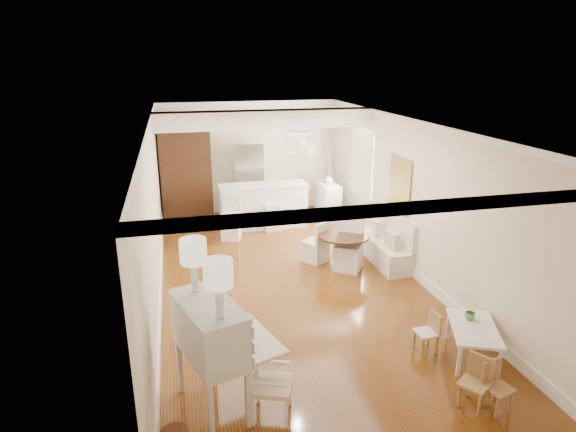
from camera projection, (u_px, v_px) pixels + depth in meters
name	position (u px, v px, depth m)	size (l,w,h in m)	color
room	(289.00, 170.00, 8.22)	(9.00, 9.04, 2.82)	brown
secretary_bureau	(211.00, 357.00, 5.26)	(1.05, 1.07, 1.34)	beige
gustavian_armchair	(272.00, 384.00, 5.25)	(0.46, 0.46, 0.81)	white
kids_table	(472.00, 343.00, 6.31)	(0.56, 0.94, 0.47)	white
kids_chair_a	(474.00, 383.00, 5.41)	(0.30, 0.30, 0.62)	#A47A4A
kids_chair_b	(426.00, 332.00, 6.47)	(0.28, 0.28, 0.57)	#AC874E
kids_chair_c	(498.00, 387.00, 5.37)	(0.28, 0.28, 0.58)	#9B6B46
banquette	(385.00, 238.00, 9.28)	(0.52, 1.60, 0.98)	silver
dining_table	(343.00, 251.00, 9.09)	(0.98, 0.98, 0.67)	#452816
slip_chair_near	(348.00, 245.00, 8.95)	(0.46, 0.49, 0.98)	white
slip_chair_far	(315.00, 241.00, 9.33)	(0.40, 0.41, 0.84)	silver
breakfast_counter	(263.00, 206.00, 11.25)	(2.05, 0.65, 1.03)	white
bar_stool_left	(231.00, 218.00, 10.47)	(0.38, 0.38, 0.96)	silver
bar_stool_right	(271.00, 209.00, 11.08)	(0.39, 0.39, 0.98)	silver
pantry_cabinet	(186.00, 173.00, 11.68)	(1.20, 0.60, 2.30)	#381E11
fridge	(263.00, 179.00, 12.15)	(0.75, 0.65, 1.80)	silver
sideboard	(328.00, 201.00, 11.89)	(0.41, 0.93, 0.89)	silver
pencil_cup	(470.00, 316.00, 6.41)	(0.13, 0.13, 0.11)	#5D9859
branch_vase	(329.00, 179.00, 11.77)	(0.21, 0.21, 0.22)	white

